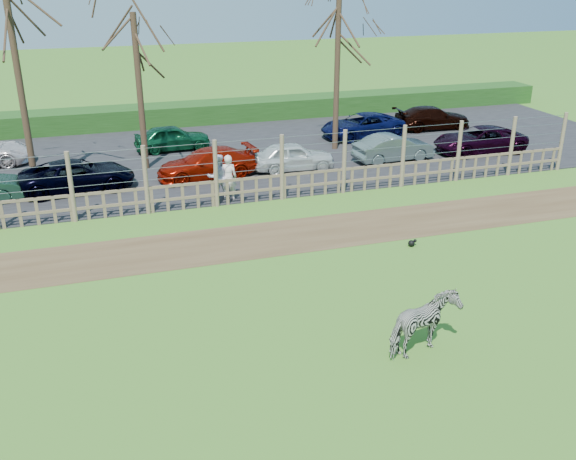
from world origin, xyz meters
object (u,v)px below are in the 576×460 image
object	(u,v)px
tree_left	(13,41)
zebra	(424,325)
visitor_b	(218,177)
car_4	(293,156)
car_12	(362,125)
car_6	(480,140)
visitor_a	(228,177)
car_3	(207,164)
tree_right	(338,36)
car_13	(432,118)
car_10	(172,138)
car_5	(393,148)
car_2	(78,175)
tree_mid	(136,54)
crow	(412,243)

from	to	relation	value
tree_left	zebra	size ratio (longest dim) A/B	4.50
tree_left	visitor_b	bearing A→B (deg)	-29.63
car_4	car_12	bearing A→B (deg)	-45.63
car_6	car_12	xyz separation A→B (m)	(-4.08, 4.31, 0.00)
tree_left	visitor_a	world-z (taller)	tree_left
car_3	car_4	xyz separation A→B (m)	(3.73, -0.06, 0.00)
tree_right	visitor_a	bearing A→B (deg)	-139.56
car_12	car_13	world-z (taller)	same
visitor_a	tree_left	bearing A→B (deg)	-11.79
tree_right	car_12	xyz separation A→B (m)	(2.13, 1.64, -4.60)
visitor_b	car_10	distance (m)	7.43
car_3	car_5	world-z (taller)	same
car_3	car_6	bearing A→B (deg)	82.83
car_3	car_2	bearing A→B (deg)	-96.09
car_5	car_12	xyz separation A→B (m)	(0.41, 4.39, 0.00)
tree_left	car_4	distance (m)	11.70
visitor_b	car_10	world-z (taller)	visitor_b
car_13	tree_left	bearing A→B (deg)	102.07
car_5	car_10	distance (m)	10.38
car_3	car_10	xyz separation A→B (m)	(-0.76, 4.70, 0.00)
car_2	car_6	xyz separation A→B (m)	(18.03, 0.03, 0.00)
car_3	car_5	distance (m)	8.44
tree_mid	car_5	size ratio (longest dim) A/B	1.87
zebra	car_4	bearing A→B (deg)	-26.06
tree_right	car_13	bearing A→B (deg)	18.59
zebra	car_12	size ratio (longest dim) A/B	0.41
tree_mid	visitor_a	size ratio (longest dim) A/B	3.96
tree_mid	car_3	world-z (taller)	tree_mid
zebra	visitor_b	bearing A→B (deg)	-8.80
car_12	car_13	size ratio (longest dim) A/B	1.04
car_13	visitor_a	bearing A→B (deg)	122.39
car_3	car_6	world-z (taller)	same
car_5	car_13	world-z (taller)	same
tree_right	car_12	world-z (taller)	tree_right
car_6	car_10	distance (m)	14.48
tree_mid	tree_right	size ratio (longest dim) A/B	0.93
car_10	car_13	distance (m)	13.90
zebra	car_2	world-z (taller)	zebra
car_3	car_12	world-z (taller)	same
visitor_b	car_5	xyz separation A→B (m)	(8.51, 2.57, -0.26)
car_5	car_13	distance (m)	6.80
tree_left	tree_right	world-z (taller)	tree_left
tree_left	crow	size ratio (longest dim) A/B	27.84
car_10	car_2	bearing A→B (deg)	133.87
car_6	crow	bearing A→B (deg)	-40.46
zebra	car_2	size ratio (longest dim) A/B	0.41
car_2	car_12	size ratio (longest dim) A/B	1.00
tree_mid	car_2	bearing A→B (deg)	-142.11
tree_mid	visitor_a	bearing A→B (deg)	-62.80
tree_mid	car_12	distance (m)	12.10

